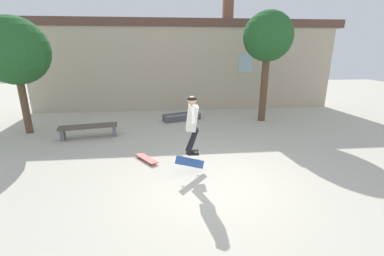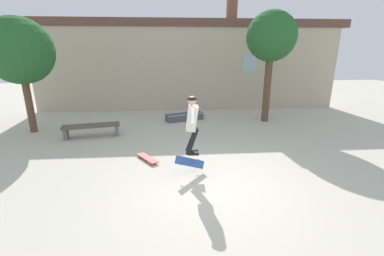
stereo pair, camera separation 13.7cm
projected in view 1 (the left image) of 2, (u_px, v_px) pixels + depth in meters
ground_plane at (213, 185)px, 5.86m from camera, size 40.00×40.00×0.00m
building_backdrop at (186, 64)px, 12.74m from camera, size 15.84×0.52×5.26m
tree_right at (268, 38)px, 10.24m from camera, size 1.97×1.97×4.47m
tree_left at (14, 51)px, 8.72m from camera, size 2.29×2.29×4.08m
park_bench at (89, 128)px, 8.93m from camera, size 1.97×0.79×0.45m
skate_ledge at (182, 117)px, 11.23m from camera, size 1.70×0.98×0.30m
skater at (192, 120)px, 6.04m from camera, size 0.34×1.26×1.42m
skateboard_flipping at (190, 162)px, 6.25m from camera, size 0.76×0.44×0.52m
skateboard_resting at (147, 158)px, 7.14m from camera, size 0.68×0.85×0.08m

